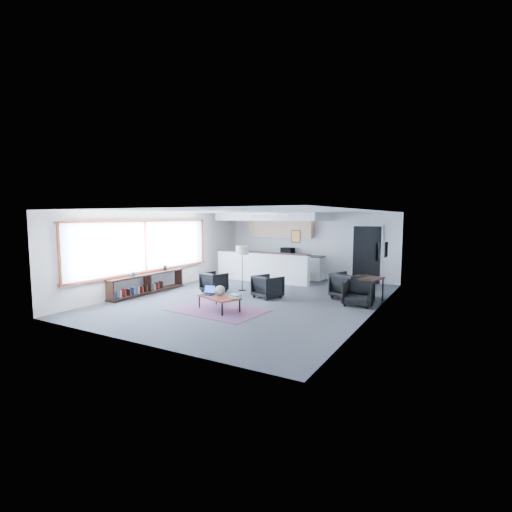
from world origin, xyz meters
The scene contains 21 objects.
room centered at (0.00, 0.00, 1.30)m, with size 7.02×9.02×2.62m.
window centered at (-3.46, -0.90, 1.46)m, with size 0.10×5.95×1.66m.
console centered at (-3.30, -1.05, 0.33)m, with size 0.35×3.00×0.80m.
kitchenette centered at (-1.20, 3.71, 1.38)m, with size 4.20×1.96×2.60m.
doorway centered at (2.30, 4.42, 1.07)m, with size 1.10×0.12×2.15m.
track_light centered at (-0.59, 2.20, 2.53)m, with size 1.60×0.07×0.15m.
wall_art_lower centered at (3.47, 0.40, 1.55)m, with size 0.03×0.38×0.48m.
wall_art_upper centered at (3.47, 1.70, 1.50)m, with size 0.03×0.34×0.44m.
kilim_rug centered at (-0.07, -1.64, 0.01)m, with size 2.48×1.78×0.01m.
coffee_table centered at (-0.07, -1.64, 0.35)m, with size 1.32×1.01×0.38m.
laptop centered at (-0.44, -1.58, 0.45)m, with size 0.36×0.31×0.23m.
ceramic_pot centered at (-0.07, -1.59, 0.52)m, with size 0.27×0.27×0.27m.
book_stack centered at (0.39, -1.55, 0.42)m, with size 0.31×0.27×0.09m.
coaster centered at (-0.01, -1.88, 0.39)m, with size 0.11×0.11×0.01m.
armchair_left centered at (-1.61, 0.26, 0.36)m, with size 0.69×0.65×0.71m, color black.
armchair_right centered at (0.33, 0.34, 0.38)m, with size 0.74×0.69×0.76m, color black.
floor_lamp centered at (-0.95, 0.94, 1.29)m, with size 0.46×0.46×1.48m.
dining_table centered at (3.00, 1.30, 0.64)m, with size 0.97×0.97×0.70m.
dining_chair_near centered at (2.96, 0.70, 0.34)m, with size 0.65×0.61×0.67m, color black.
dining_chair_far centered at (2.47, 1.42, 0.36)m, with size 0.71×0.66×0.73m, color black.
microwave centered at (-0.79, 4.15, 1.10)m, with size 0.50×0.28×0.34m, color black.
Camera 1 is at (5.47, -9.41, 2.43)m, focal length 26.00 mm.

